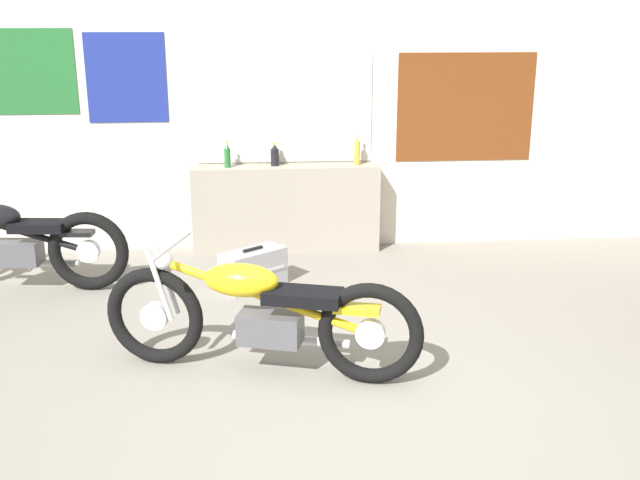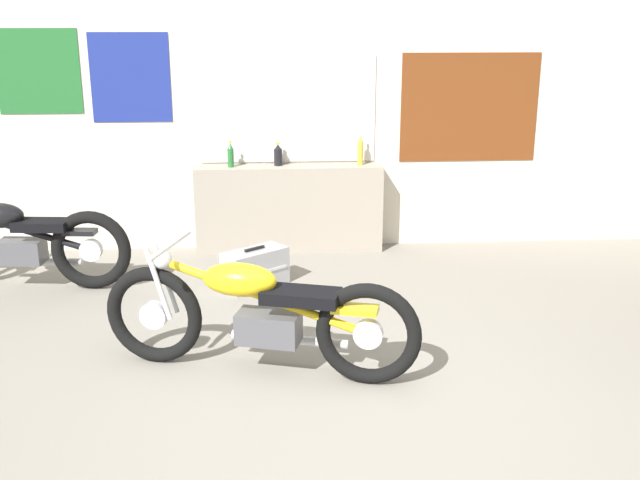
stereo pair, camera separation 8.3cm
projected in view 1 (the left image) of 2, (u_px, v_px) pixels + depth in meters
ground_plane at (356, 432)px, 4.28m from camera, size 24.00×24.00×0.00m
wall_back at (309, 109)px, 7.38m from camera, size 10.00×0.07×2.80m
sill_counter at (286, 209)px, 7.47m from camera, size 1.85×0.28×0.86m
bottle_leftmost at (227, 156)px, 7.26m from camera, size 0.06×0.06×0.25m
bottle_left_center at (275, 155)px, 7.35m from camera, size 0.08×0.08×0.23m
bottle_center at (357, 151)px, 7.38m from camera, size 0.06×0.06×0.32m
motorcycle_yellow at (260, 314)px, 4.88m from camera, size 2.09×0.83×0.86m
motorcycle_black at (10, 244)px, 6.40m from camera, size 2.05×0.64×0.86m
hard_case_silver at (253, 269)px, 6.52m from camera, size 0.61×0.55×0.36m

